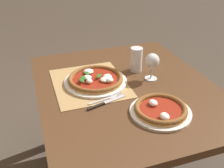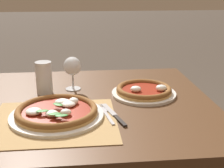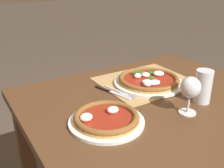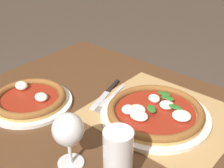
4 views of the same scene
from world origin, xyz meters
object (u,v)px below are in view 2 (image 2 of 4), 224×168
(pizza_near, at_px, (57,112))
(pizza_far, at_px, (144,91))
(pint_glass, at_px, (44,78))
(knife, at_px, (114,114))
(fork, at_px, (106,113))
(wine_glass, at_px, (72,68))

(pizza_near, bearing_deg, pizza_far, 29.02)
(pizza_near, distance_m, pint_glass, 0.28)
(pizza_far, bearing_deg, knife, -127.00)
(pizza_far, bearing_deg, fork, -133.24)
(wine_glass, relative_size, fork, 0.78)
(pizza_near, relative_size, pizza_far, 1.22)
(fork, bearing_deg, pizza_near, -178.17)
(pizza_far, bearing_deg, pizza_near, -150.98)
(wine_glass, bearing_deg, knife, -63.67)
(pizza_far, bearing_deg, pint_glass, 171.41)
(pizza_far, height_order, wine_glass, wine_glass)
(pizza_far, xyz_separation_m, fork, (-0.19, -0.20, -0.01))
(wine_glass, distance_m, pint_glass, 0.14)
(wine_glass, distance_m, fork, 0.34)
(pizza_near, distance_m, pizza_far, 0.42)
(pizza_far, relative_size, fork, 1.43)
(pizza_near, height_order, knife, pizza_near)
(pint_glass, height_order, fork, pint_glass)
(pizza_far, xyz_separation_m, knife, (-0.16, -0.21, -0.01))
(pizza_near, height_order, pint_glass, pint_glass)
(fork, distance_m, knife, 0.03)
(pint_glass, bearing_deg, pizza_near, -75.33)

